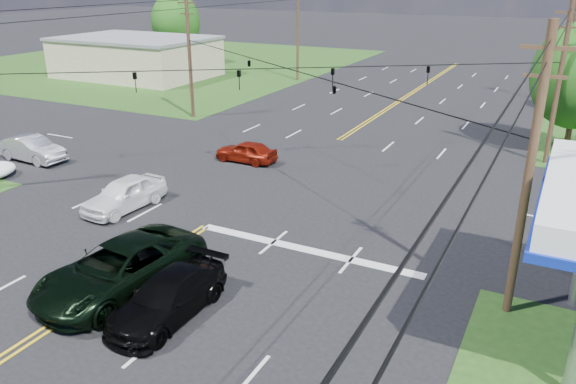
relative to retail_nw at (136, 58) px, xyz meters
The scene contains 17 objects.
ground 37.26m from the retail_nw, 36.25° to the right, with size 280.00×280.00×0.00m, color black.
grass_nw 11.36m from the retail_nw, 116.57° to the left, with size 46.00×48.00×0.03m, color #204516.
stop_bar 46.14m from the retail_nw, 40.60° to the right, with size 10.00×0.50×0.02m, color silver.
retail_nw is the anchor object (origin of this frame).
pole_se 53.09m from the retail_nw, 35.79° to the right, with size 1.60×0.28×9.50m.
pole_nw 21.60m from the retail_nw, 37.41° to the right, with size 1.60×0.28×9.50m.
pole_ne 45.02m from the retail_nw, 16.82° to the right, with size 1.60×0.28×9.50m.
pole_left_far 18.30m from the retail_nw, 19.44° to the left, with size 1.60×0.28×10.00m.
pole_right_far 43.53m from the retail_nw, ahead, with size 1.60×0.28×10.00m.
span_wire_signals 37.42m from the retail_nw, 36.25° to the right, with size 26.00×18.00×1.13m.
power_lines 38.98m from the retail_nw, 38.66° to the right, with size 26.04×100.00×0.64m.
tree_far_l 10.69m from the retail_nw, 101.31° to the left, with size 6.08×6.08×8.72m.
pickup_dkgreen 47.11m from the retail_nw, 49.64° to the right, with size 2.99×6.49×1.80m, color black.
suv_black 49.15m from the retail_nw, 47.80° to the right, with size 1.99×4.90×1.42m, color black.
pickup_white 39.28m from the retail_nw, 49.83° to the right, with size 1.82×4.52×1.54m, color white.
sedan_silver 30.70m from the retail_nw, 60.67° to the right, with size 1.60×4.59×1.51m, color silver.
sedan_red 34.04m from the retail_nw, 38.13° to the right, with size 1.53×3.81×1.30m, color maroon.
Camera 1 is at (13.78, -14.85, 10.62)m, focal length 35.00 mm.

